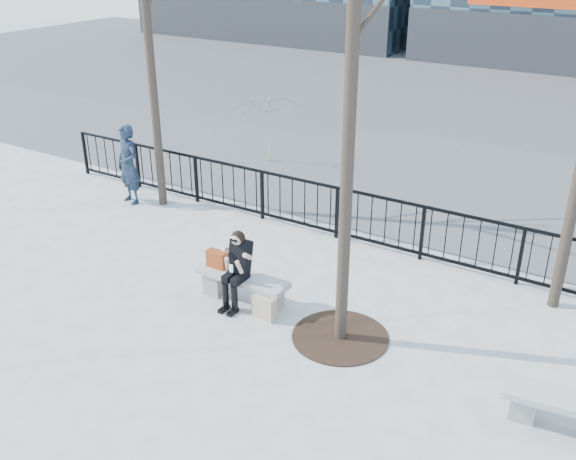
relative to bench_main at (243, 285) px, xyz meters
The scene contains 11 objects.
ground 0.30m from the bench_main, ahead, with size 120.00×120.00×0.00m, color gray.
street_surface 15.00m from the bench_main, 90.00° to the left, with size 60.00×23.00×0.01m, color #474747.
railing 3.01m from the bench_main, 90.00° to the left, with size 14.00×0.06×1.10m.
tree_grate 1.92m from the bench_main, ahead, with size 1.50×1.50×0.02m, color black.
bench_main is the anchor object (origin of this frame).
bench_second 5.26m from the bench_main, ahead, with size 1.62×0.45×0.48m.
seated_woman 0.40m from the bench_main, 90.00° to the right, with size 0.50×0.64×1.34m.
handbag 0.63m from the bench_main, behind, with size 0.36×0.17×0.30m, color #943712.
shopping_bag 0.65m from the bench_main, 22.50° to the right, with size 0.42×0.15×0.39m, color beige.
standing_man 5.21m from the bench_main, 154.77° to the left, with size 0.66×0.43×1.81m, color black.
vendor_umbrella 7.16m from the bench_main, 119.60° to the left, with size 1.94×1.98×1.78m, color yellow.
Camera 1 is at (5.52, -7.53, 5.72)m, focal length 40.00 mm.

